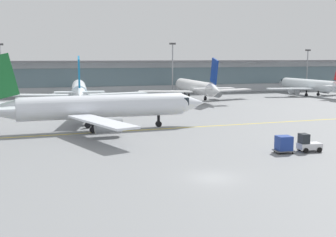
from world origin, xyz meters
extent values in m
plane|color=gray|center=(0.00, 0.00, 0.00)|extent=(400.00, 400.00, 0.00)
cube|color=yellow|center=(-5.69, 26.75, 0.00)|extent=(109.88, 5.89, 0.01)
cube|color=#B2B7BC|center=(0.00, 91.42, 4.50)|extent=(187.04, 8.00, 9.00)
cube|color=slate|center=(0.00, 87.34, 4.95)|extent=(179.56, 0.16, 5.04)
cube|color=slate|center=(0.00, 89.92, 9.30)|extent=(194.52, 11.00, 0.60)
cylinder|color=white|center=(-5.96, 64.67, 3.37)|extent=(5.19, 23.74, 3.27)
cone|color=white|center=(-4.84, 78.36, 3.37)|extent=(3.42, 4.17, 3.11)
cube|color=black|center=(-5.05, 75.75, 3.78)|extent=(2.78, 3.14, 1.14)
cone|color=white|center=(-7.14, 50.33, 3.37)|extent=(3.20, 5.44, 2.78)
cube|color=white|center=(-14.46, 63.44, 2.47)|extent=(13.68, 7.65, 0.27)
cylinder|color=#999EA3|center=(-11.66, 64.66, 1.56)|extent=(2.30, 3.62, 2.02)
cube|color=white|center=(2.22, 62.07, 2.47)|extent=(13.81, 5.67, 0.27)
cylinder|color=#999EA3|center=(-0.34, 63.73, 1.56)|extent=(2.30, 3.62, 2.02)
cube|color=#1472B2|center=(-7.05, 51.37, 7.79)|extent=(0.71, 4.42, 6.16)
cube|color=white|center=(-9.42, 51.95, 3.86)|extent=(4.98, 2.69, 0.23)
cube|color=white|center=(-4.62, 51.56, 3.86)|extent=(4.98, 2.69, 0.23)
cylinder|color=black|center=(-5.29, 72.89, 0.87)|extent=(0.42, 0.42, 1.73)
cylinder|color=black|center=(-5.29, 72.89, 0.43)|extent=(0.60, 0.91, 0.87)
cylinder|color=black|center=(-8.32, 62.94, 0.87)|extent=(0.42, 0.42, 1.73)
cylinder|color=black|center=(-8.32, 62.94, 0.43)|extent=(0.60, 0.91, 0.87)
cylinder|color=black|center=(-3.91, 62.57, 0.87)|extent=(0.42, 0.42, 1.73)
cylinder|color=black|center=(-3.91, 62.57, 0.43)|extent=(0.60, 0.91, 0.87)
cylinder|color=white|center=(22.67, 67.70, 3.25)|extent=(3.43, 22.76, 3.16)
cone|color=white|center=(22.83, 80.95, 3.25)|extent=(3.04, 3.82, 3.00)
cube|color=black|center=(22.80, 78.43, 3.64)|extent=(2.50, 2.87, 1.10)
cone|color=white|center=(22.50, 53.81, 3.25)|extent=(2.74, 5.08, 2.68)
cube|color=white|center=(14.57, 65.94, 2.38)|extent=(13.30, 6.58, 0.26)
cylinder|color=#999EA3|center=(17.19, 67.30, 1.50)|extent=(1.99, 3.36, 1.95)
cube|color=white|center=(30.72, 65.75, 2.38)|extent=(13.32, 6.31, 0.26)
cylinder|color=#999EA3|center=(28.14, 67.17, 1.50)|extent=(1.99, 3.36, 1.95)
cube|color=navy|center=(22.52, 54.82, 7.52)|extent=(0.38, 4.26, 5.94)
cube|color=white|center=(20.20, 55.22, 3.72)|extent=(4.67, 2.28, 0.22)
cube|color=white|center=(24.84, 55.17, 3.72)|extent=(4.67, 2.28, 0.22)
cylinder|color=black|center=(22.77, 75.65, 0.84)|extent=(0.41, 0.41, 1.67)
cylinder|color=black|center=(22.77, 75.65, 0.42)|extent=(0.52, 0.84, 0.84)
cylinder|color=black|center=(20.51, 65.87, 0.84)|extent=(0.41, 0.41, 1.67)
cylinder|color=black|center=(20.51, 65.87, 0.42)|extent=(0.52, 0.84, 0.84)
cylinder|color=black|center=(24.78, 65.82, 0.84)|extent=(0.41, 0.41, 1.67)
cylinder|color=black|center=(24.78, 65.82, 0.42)|extent=(0.52, 0.84, 0.84)
cylinder|color=white|center=(57.02, 70.31, 3.01)|extent=(4.53, 21.23, 2.93)
cone|color=white|center=(56.08, 82.57, 3.01)|extent=(3.04, 3.71, 2.78)
cube|color=black|center=(56.26, 80.23, 3.38)|extent=(2.48, 2.80, 1.02)
cube|color=white|center=(49.68, 68.02, 2.21)|extent=(12.36, 5.13, 0.24)
cylinder|color=#999EA3|center=(51.99, 69.49, 1.39)|extent=(2.04, 3.23, 1.81)
cube|color=white|center=(64.61, 69.16, 2.21)|extent=(12.26, 6.79, 0.24)
cylinder|color=#999EA3|center=(62.11, 70.27, 1.39)|extent=(2.04, 3.23, 1.81)
cube|color=white|center=(55.76, 58.58, 3.45)|extent=(4.45, 2.39, 0.21)
cylinder|color=black|center=(56.45, 77.66, 0.77)|extent=(0.38, 0.38, 1.55)
cylinder|color=black|center=(56.45, 77.66, 0.39)|extent=(0.53, 0.81, 0.77)
cylinder|color=black|center=(55.17, 68.44, 0.77)|extent=(0.38, 0.38, 1.55)
cylinder|color=black|center=(55.17, 68.44, 0.39)|extent=(0.53, 0.81, 0.77)
cylinder|color=black|center=(59.12, 68.74, 0.77)|extent=(0.38, 0.38, 1.55)
cylinder|color=black|center=(59.12, 68.74, 0.39)|extent=(0.53, 0.81, 0.77)
cylinder|color=silver|center=(-5.69, 28.75, 3.49)|extent=(24.53, 4.61, 3.39)
cone|color=silver|center=(8.53, 29.46, 3.49)|extent=(4.22, 3.42, 3.22)
cube|color=black|center=(5.82, 29.33, 3.91)|extent=(3.18, 2.79, 1.19)
cube|color=silver|center=(-8.11, 37.31, 2.56)|extent=(6.28, 14.31, 0.28)
cylinder|color=#999EA3|center=(-6.48, 34.60, 1.61)|extent=(3.69, 2.27, 2.09)
cube|color=silver|center=(-7.24, 19.99, 2.56)|extent=(7.54, 14.23, 0.28)
cylinder|color=#999EA3|center=(-5.89, 22.85, 1.61)|extent=(3.69, 2.27, 2.09)
cube|color=#19662D|center=(-19.49, 28.05, 8.07)|extent=(4.58, 0.59, 6.38)
cube|color=silver|center=(-19.22, 30.56, 4.00)|extent=(2.64, 5.10, 0.24)
cube|color=silver|center=(-18.97, 25.59, 4.00)|extent=(2.64, 5.10, 0.24)
cylinder|color=black|center=(2.84, 29.18, 0.90)|extent=(0.44, 0.44, 1.79)
cylinder|color=black|center=(2.84, 29.18, 0.45)|extent=(0.92, 0.59, 0.90)
cylinder|color=black|center=(-7.79, 30.94, 0.90)|extent=(0.44, 0.44, 1.79)
cylinder|color=black|center=(-7.79, 30.94, 0.45)|extent=(0.92, 0.59, 0.90)
cylinder|color=black|center=(-7.56, 26.36, 0.90)|extent=(0.44, 0.44, 1.79)
cylinder|color=black|center=(-7.56, 26.36, 0.45)|extent=(0.92, 0.59, 0.90)
cube|color=silver|center=(14.69, 7.11, 0.65)|extent=(2.68, 1.56, 0.70)
cube|color=#1E2328|center=(13.94, 7.16, 1.55)|extent=(0.97, 1.29, 1.10)
cylinder|color=black|center=(15.58, 7.76, 0.30)|extent=(0.61, 0.26, 0.60)
cylinder|color=black|center=(15.50, 6.36, 0.30)|extent=(0.61, 0.26, 0.60)
cylinder|color=black|center=(13.89, 7.86, 0.30)|extent=(0.61, 0.26, 0.60)
cylinder|color=black|center=(13.80, 6.46, 0.30)|extent=(0.61, 0.26, 0.60)
cube|color=#595B60|center=(11.48, 7.31, 0.28)|extent=(2.19, 1.73, 0.12)
cube|color=navy|center=(11.48, 7.31, 1.14)|extent=(1.69, 1.59, 1.60)
cylinder|color=black|center=(12.27, 7.96, 0.11)|extent=(0.23, 0.11, 0.22)
cylinder|color=black|center=(12.19, 6.56, 0.11)|extent=(0.23, 0.11, 0.22)
cylinder|color=black|center=(10.78, 8.05, 0.11)|extent=(0.23, 0.11, 0.22)
cylinder|color=black|center=(10.69, 6.65, 0.11)|extent=(0.23, 0.11, 0.22)
cylinder|color=gray|center=(-23.54, 83.01, 6.72)|extent=(0.36, 0.36, 13.45)
cube|color=#3F3F42|center=(-23.54, 83.01, 13.70)|extent=(1.80, 0.30, 0.50)
cylinder|color=gray|center=(21.30, 82.11, 6.97)|extent=(0.36, 0.36, 13.93)
cube|color=#3F3F42|center=(21.30, 82.11, 14.18)|extent=(1.80, 0.30, 0.50)
cylinder|color=gray|center=(65.81, 84.41, 6.17)|extent=(0.36, 0.36, 12.35)
cube|color=#3F3F42|center=(65.81, 84.41, 12.60)|extent=(1.80, 0.30, 0.50)
camera|label=1|loc=(-14.80, -35.73, 10.83)|focal=47.25mm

